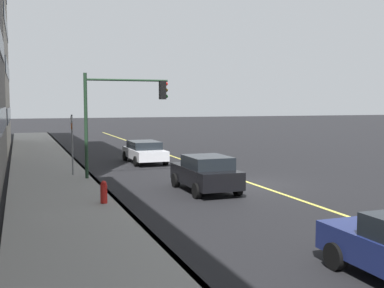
{
  "coord_description": "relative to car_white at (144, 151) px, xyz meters",
  "views": [
    {
      "loc": [
        -19.0,
        9.83,
        3.62
      ],
      "look_at": [
        -1.86,
        3.55,
        2.05
      ],
      "focal_mm": 44.42,
      "sensor_mm": 36.0,
      "label": 1
    }
  ],
  "objects": [
    {
      "name": "ground",
      "position": [
        -8.99,
        -2.66,
        -0.71
      ],
      "size": [
        200.0,
        200.0,
        0.0
      ],
      "primitive_type": "plane",
      "color": "black"
    },
    {
      "name": "sidewalk_slab",
      "position": [
        -8.99,
        5.75,
        -0.63
      ],
      "size": [
        80.0,
        3.82,
        0.15
      ],
      "primitive_type": "cube",
      "color": "gray",
      "rests_on": "ground"
    },
    {
      "name": "curb_edge",
      "position": [
        -8.99,
        3.92,
        -0.63
      ],
      "size": [
        80.0,
        0.16,
        0.15
      ],
      "primitive_type": "cube",
      "color": "slate",
      "rests_on": "ground"
    },
    {
      "name": "lane_stripe_center",
      "position": [
        -8.99,
        -2.66,
        -0.7
      ],
      "size": [
        80.0,
        0.16,
        0.01
      ],
      "primitive_type": "cube",
      "color": "#D8CC4C",
      "rests_on": "ground"
    },
    {
      "name": "car_white",
      "position": [
        0.0,
        0.0,
        0.0
      ],
      "size": [
        4.54,
        1.97,
        1.32
      ],
      "color": "silver",
      "rests_on": "ground"
    },
    {
      "name": "car_black",
      "position": [
        -10.07,
        -0.0,
        0.07
      ],
      "size": [
        3.96,
        1.93,
        1.49
      ],
      "color": "black",
      "rests_on": "ground"
    },
    {
      "name": "traffic_light_mast",
      "position": [
        -5.81,
        2.61,
        2.75
      ],
      "size": [
        0.28,
        4.03,
        5.01
      ],
      "color": "#1E3823",
      "rests_on": "ground"
    },
    {
      "name": "street_sign_post",
      "position": [
        -4.52,
        4.74,
        1.1
      ],
      "size": [
        0.6,
        0.08,
        3.08
      ],
      "color": "slate",
      "rests_on": "ground"
    },
    {
      "name": "fire_hydrant",
      "position": [
        -11.63,
        4.44,
        -0.24
      ],
      "size": [
        0.24,
        0.24,
        0.94
      ],
      "color": "red",
      "rests_on": "ground"
    }
  ]
}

